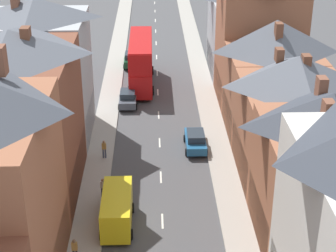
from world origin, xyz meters
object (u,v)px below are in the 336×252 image
at_px(double_decker_bus_lead, 141,61).
at_px(pedestrian_mid_right, 75,249).
at_px(car_parked_right_a, 131,59).
at_px(pedestrian_far_left, 103,187).
at_px(delivery_van, 117,209).
at_px(pedestrian_far_right, 104,148).
at_px(car_near_silver, 128,98).
at_px(car_near_blue, 195,140).

xyz_separation_m(double_decker_bus_lead, pedestrian_mid_right, (-3.71, -30.56, -1.78)).
xyz_separation_m(car_parked_right_a, pedestrian_far_left, (-1.22, -29.76, 0.18)).
bearing_deg(delivery_van, pedestrian_far_right, 99.46).
bearing_deg(pedestrian_mid_right, double_decker_bus_lead, 83.08).
bearing_deg(pedestrian_far_left, car_near_silver, 86.04).
height_order(double_decker_bus_lead, pedestrian_far_left, double_decker_bus_lead).
bearing_deg(delivery_van, pedestrian_mid_right, -121.85).
height_order(double_decker_bus_lead, car_parked_right_a, double_decker_bus_lead).
bearing_deg(double_decker_bus_lead, pedestrian_far_right, -99.49).
bearing_deg(car_near_blue, double_decker_bus_lead, 107.63).
relative_size(car_near_blue, delivery_van, 0.81).
bearing_deg(car_near_blue, pedestrian_far_right, -167.44).
height_order(car_near_silver, pedestrian_mid_right, pedestrian_mid_right).
bearing_deg(pedestrian_far_right, delivery_van, -80.54).
relative_size(car_parked_right_a, pedestrian_far_left, 2.49).
height_order(delivery_van, pedestrian_far_left, delivery_van).
relative_size(double_decker_bus_lead, car_parked_right_a, 2.69).
xyz_separation_m(car_near_blue, pedestrian_mid_right, (-8.62, -15.11, 0.22)).
xyz_separation_m(double_decker_bus_lead, delivery_van, (-1.29, -26.66, -1.48)).
distance_m(double_decker_bus_lead, car_near_silver, 6.20).
xyz_separation_m(car_parked_right_a, delivery_van, (-0.00, -33.11, 0.49)).
height_order(pedestrian_mid_right, pedestrian_far_right, same).
height_order(car_near_silver, delivery_van, delivery_van).
bearing_deg(delivery_van, pedestrian_far_left, 109.98).
bearing_deg(pedestrian_mid_right, pedestrian_far_right, 86.41).
xyz_separation_m(car_near_silver, car_parked_right_a, (0.00, 12.17, 0.04)).
relative_size(pedestrian_mid_right, pedestrian_far_right, 1.00).
height_order(car_parked_right_a, pedestrian_far_left, pedestrian_far_left).
relative_size(double_decker_bus_lead, car_near_silver, 2.63).
distance_m(pedestrian_mid_right, pedestrian_far_right, 13.40).
relative_size(double_decker_bus_lead, pedestrian_mid_right, 6.71).
xyz_separation_m(pedestrian_far_left, pedestrian_far_right, (-0.36, 6.14, 0.00)).
height_order(pedestrian_far_left, pedestrian_far_right, same).
bearing_deg(double_decker_bus_lead, delivery_van, -92.77).
bearing_deg(car_parked_right_a, delivery_van, -90.00).
xyz_separation_m(double_decker_bus_lead, car_parked_right_a, (-1.29, 6.45, -1.96)).
height_order(double_decker_bus_lead, car_near_silver, double_decker_bus_lead).
bearing_deg(pedestrian_far_right, car_parked_right_a, 86.17).
relative_size(car_parked_right_a, delivery_van, 0.77).
bearing_deg(car_near_blue, pedestrian_mid_right, -119.70).
height_order(car_parked_right_a, delivery_van, delivery_van).
bearing_deg(pedestrian_far_left, pedestrian_mid_right, -99.43).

